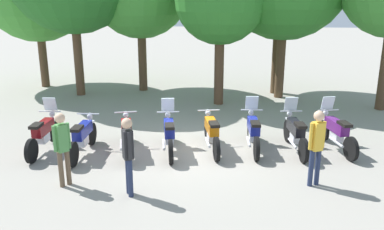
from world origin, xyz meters
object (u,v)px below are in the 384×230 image
object	(u,v)px
motorcycle_1	(83,137)
person_0	(128,151)
motorcycle_4	(212,132)
motorcycle_5	(253,131)
motorcycle_2	(127,134)
person_2	(62,144)
motorcycle_3	(169,134)
motorcycle_0	(43,133)
motorcycle_6	(295,133)
person_1	(317,142)
motorcycle_7	(336,131)

from	to	relation	value
motorcycle_1	person_0	bearing A→B (deg)	-141.55
motorcycle_4	motorcycle_5	world-z (taller)	motorcycle_5
motorcycle_2	person_2	size ratio (longest dim) A/B	1.26
motorcycle_2	motorcycle_3	size ratio (longest dim) A/B	0.99
motorcycle_0	motorcycle_5	xyz separation A→B (m)	(5.69, 0.63, 0.00)
motorcycle_0	motorcycle_5	distance (m)	5.73
person_2	motorcycle_5	bearing A→B (deg)	-105.93
motorcycle_6	person_0	xyz separation A→B (m)	(-3.93, -2.92, 0.50)
motorcycle_3	motorcycle_5	world-z (taller)	same
person_0	motorcycle_6	bearing A→B (deg)	-170.98
motorcycle_4	person_1	bearing A→B (deg)	-141.48
motorcycle_6	motorcycle_2	bearing A→B (deg)	89.10
motorcycle_1	person_0	xyz separation A→B (m)	(1.76, -2.17, 0.52)
motorcycle_5	motorcycle_6	size ratio (longest dim) A/B	1.00
motorcycle_1	motorcycle_2	size ratio (longest dim) A/B	1.02
motorcycle_6	motorcycle_7	distance (m)	1.15
motorcycle_0	person_0	xyz separation A→B (m)	(2.90, -2.33, 0.50)
motorcycle_3	motorcycle_5	size ratio (longest dim) A/B	0.99
motorcycle_5	motorcycle_7	world-z (taller)	same
person_0	motorcycle_7	bearing A→B (deg)	-175.97
motorcycle_6	person_2	distance (m)	6.08
motorcycle_4	person_1	distance (m)	3.16
motorcycle_3	person_0	bearing A→B (deg)	158.35
motorcycle_4	motorcycle_7	world-z (taller)	motorcycle_7
motorcycle_4	motorcycle_6	xyz separation A→B (m)	(2.28, 0.11, 0.01)
motorcycle_5	person_0	size ratio (longest dim) A/B	1.26
motorcycle_0	motorcycle_2	xyz separation A→B (m)	(2.27, 0.12, -0.01)
motorcycle_1	motorcycle_0	bearing A→B (deg)	81.98
motorcycle_3	person_1	bearing A→B (deg)	-126.91
motorcycle_2	motorcycle_5	distance (m)	3.46
motorcycle_7	person_2	bearing A→B (deg)	98.88
motorcycle_5	motorcycle_6	bearing A→B (deg)	-94.95
person_2	motorcycle_1	bearing A→B (deg)	-40.62
motorcycle_4	motorcycle_5	xyz separation A→B (m)	(1.14, 0.15, 0.01)
motorcycle_1	motorcycle_7	xyz separation A→B (m)	(6.83, 0.94, 0.01)
motorcycle_7	person_1	bearing A→B (deg)	141.98
motorcycle_4	person_2	size ratio (longest dim) A/B	1.27
motorcycle_0	person_2	size ratio (longest dim) A/B	1.28
motorcycle_0	person_0	world-z (taller)	person_0
motorcycle_0	motorcycle_1	distance (m)	1.15
person_0	person_2	bearing A→B (deg)	-39.28
motorcycle_2	motorcycle_7	size ratio (longest dim) A/B	1.00
motorcycle_6	motorcycle_7	xyz separation A→B (m)	(1.13, 0.20, 0.00)
motorcycle_7	person_1	world-z (taller)	person_1
person_0	person_2	world-z (taller)	person_0
motorcycle_0	person_0	distance (m)	3.75
motorcycle_3	person_2	xyz separation A→B (m)	(-2.06, -2.23, 0.49)
motorcycle_7	person_0	bearing A→B (deg)	107.56
motorcycle_7	person_0	xyz separation A→B (m)	(-5.07, -3.11, 0.50)
motorcycle_1	motorcycle_2	distance (m)	1.16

